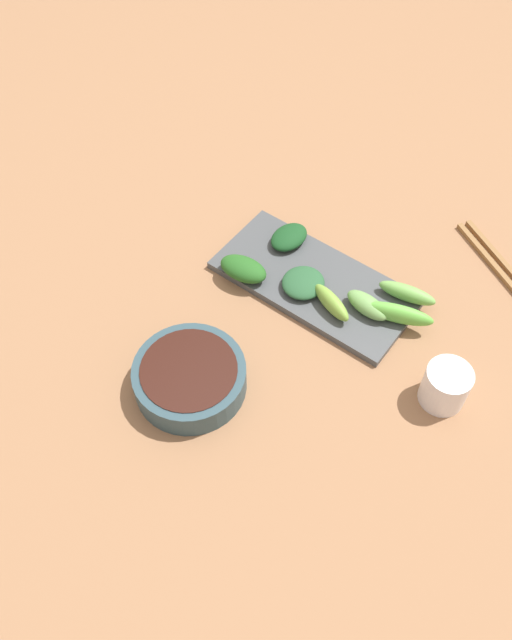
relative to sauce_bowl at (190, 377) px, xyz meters
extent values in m
cube|color=#936947|center=(0.15, -0.02, -0.03)|extent=(2.10, 2.10, 0.02)
cylinder|color=#2F4953|center=(0.00, 0.00, 0.00)|extent=(0.15, 0.15, 0.04)
cylinder|color=#341812|center=(0.00, 0.00, 0.00)|extent=(0.12, 0.12, 0.03)
cube|color=#464A4D|center=(0.24, -0.03, -0.02)|extent=(0.14, 0.29, 0.01)
ellipsoid|color=#6EA555|center=(0.24, -0.12, 0.00)|extent=(0.04, 0.07, 0.02)
ellipsoid|color=#245D20|center=(0.18, 0.05, 0.00)|extent=(0.05, 0.08, 0.03)
ellipsoid|color=#71AD51|center=(0.29, -0.16, 0.00)|extent=(0.04, 0.09, 0.02)
ellipsoid|color=#79A93D|center=(0.21, -0.08, 0.00)|extent=(0.04, 0.08, 0.03)
ellipsoid|color=#17451E|center=(0.28, 0.04, 0.00)|extent=(0.07, 0.05, 0.02)
ellipsoid|color=#275732|center=(0.22, -0.03, 0.00)|extent=(0.07, 0.07, 0.02)
ellipsoid|color=#61B641|center=(0.25, -0.16, 0.00)|extent=(0.05, 0.10, 0.03)
cube|color=olive|center=(0.42, -0.25, -0.02)|extent=(0.12, 0.20, 0.01)
cube|color=olive|center=(0.43, -0.26, -0.02)|extent=(0.12, 0.20, 0.01)
cylinder|color=silver|center=(0.18, -0.27, 0.01)|extent=(0.06, 0.06, 0.06)
camera|label=1|loc=(-0.30, -0.34, 0.73)|focal=37.28mm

